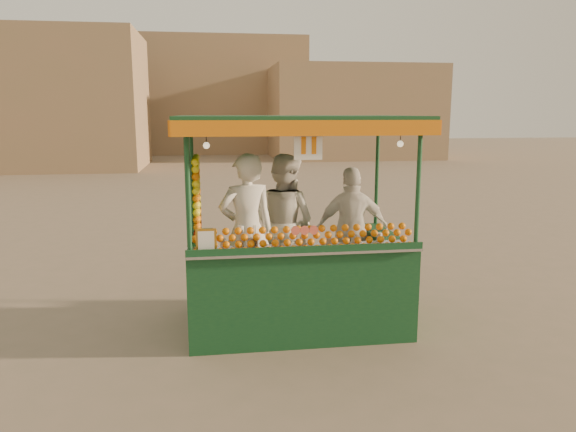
{
  "coord_description": "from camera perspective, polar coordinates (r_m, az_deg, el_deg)",
  "views": [
    {
      "loc": [
        -1.03,
        -6.23,
        2.48
      ],
      "look_at": [
        -0.16,
        -0.22,
        1.32
      ],
      "focal_mm": 33.82,
      "sensor_mm": 36.0,
      "label": 1
    }
  ],
  "objects": [
    {
      "name": "vendor_right",
      "position": [
        6.73,
        6.74,
        -1.46
      ],
      "size": [
        0.93,
        0.42,
        1.55
      ],
      "rotation": [
        0.0,
        0.0,
        3.1
      ],
      "color": "silver",
      "rests_on": "ground"
    },
    {
      "name": "building_right",
      "position": [
        31.28,
        6.73,
        10.76
      ],
      "size": [
        9.0,
        6.0,
        5.0
      ],
      "primitive_type": "cube",
      "color": "#8F6D51",
      "rests_on": "ground"
    },
    {
      "name": "vendor_left",
      "position": [
        6.19,
        -4.38,
        -1.52
      ],
      "size": [
        0.71,
        0.54,
        1.76
      ],
      "rotation": [
        0.0,
        0.0,
        3.35
      ],
      "color": "silver",
      "rests_on": "ground"
    },
    {
      "name": "building_left",
      "position": [
        27.42,
        -25.65,
        10.84
      ],
      "size": [
        10.0,
        6.0,
        6.0
      ],
      "primitive_type": "cube",
      "color": "#8F6D51",
      "rests_on": "ground"
    },
    {
      "name": "vendor_middle",
      "position": [
        6.73,
        -0.39,
        -0.7
      ],
      "size": [
        1.05,
        1.04,
        1.71
      ],
      "rotation": [
        0.0,
        0.0,
        2.37
      ],
      "color": "silver",
      "rests_on": "ground"
    },
    {
      "name": "juice_cart",
      "position": [
        6.26,
        0.35,
        -4.79
      ],
      "size": [
        2.7,
        1.75,
        2.45
      ],
      "color": "#103A1F",
      "rests_on": "ground"
    },
    {
      "name": "building_center",
      "position": [
        36.26,
        -10.02,
        12.25
      ],
      "size": [
        14.0,
        7.0,
        7.0
      ],
      "primitive_type": "cube",
      "color": "#8F6D51",
      "rests_on": "ground"
    },
    {
      "name": "ground",
      "position": [
        6.79,
        1.06,
        -10.65
      ],
      "size": [
        90.0,
        90.0,
        0.0
      ],
      "primitive_type": "plane",
      "color": "#6F624F",
      "rests_on": "ground"
    }
  ]
}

